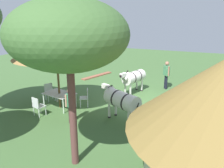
% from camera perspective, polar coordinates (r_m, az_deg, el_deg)
% --- Properties ---
extents(ground_plane, '(36.00, 36.00, 0.00)m').
position_cam_1_polar(ground_plane, '(12.36, 6.46, -3.93)').
color(ground_plane, '#446836').
extents(shade_umbrella, '(3.98, 3.98, 3.43)m').
position_cam_1_polar(shade_umbrella, '(10.82, -13.93, 8.87)').
color(shade_umbrella, brown).
rests_on(shade_umbrella, ground_plane).
extents(patio_dining_table, '(1.62, 1.24, 0.74)m').
position_cam_1_polar(patio_dining_table, '(11.37, -13.10, -2.63)').
color(patio_dining_table, silver).
rests_on(patio_dining_table, ground_plane).
extents(patio_chair_near_hut, '(0.53, 0.52, 0.90)m').
position_cam_1_polar(patio_chair_near_hut, '(10.72, -18.24, -5.13)').
color(patio_chair_near_hut, silver).
rests_on(patio_chair_near_hut, ground_plane).
extents(patio_chair_near_lawn, '(0.58, 0.59, 0.90)m').
position_cam_1_polar(patio_chair_near_lawn, '(11.33, -6.68, -3.12)').
color(patio_chair_near_lawn, white).
rests_on(patio_chair_near_lawn, ground_plane).
extents(patio_chair_east_end, '(0.58, 0.59, 0.90)m').
position_cam_1_polar(patio_chair_east_end, '(12.52, -15.51, -1.64)').
color(patio_chair_east_end, silver).
rests_on(patio_chair_east_end, ground_plane).
extents(guest_beside_umbrella, '(0.28, 0.54, 1.54)m').
position_cam_1_polar(guest_beside_umbrella, '(9.62, -10.44, -4.49)').
color(guest_beside_umbrella, black).
rests_on(guest_beside_umbrella, ground_plane).
extents(standing_watcher, '(0.45, 0.51, 1.72)m').
position_cam_1_polar(standing_watcher, '(14.14, 13.57, 2.83)').
color(standing_watcher, black).
rests_on(standing_watcher, ground_plane).
extents(zebra_nearest_camera, '(1.09, 2.15, 1.48)m').
position_cam_1_polar(zebra_nearest_camera, '(13.07, 5.43, 1.65)').
color(zebra_nearest_camera, silver).
rests_on(zebra_nearest_camera, ground_plane).
extents(zebra_by_umbrella, '(0.77, 2.13, 1.49)m').
position_cam_1_polar(zebra_by_umbrella, '(11.04, 22.78, -2.58)').
color(zebra_by_umbrella, silver).
rests_on(zebra_by_umbrella, ground_plane).
extents(zebra_toward_hut, '(2.09, 1.36, 1.49)m').
position_cam_1_polar(zebra_toward_hut, '(9.60, 2.33, -4.04)').
color(zebra_toward_hut, silver).
rests_on(zebra_toward_hut, ground_plane).
extents(acacia_tree_behind_hut, '(3.24, 3.24, 4.90)m').
position_cam_1_polar(acacia_tree_behind_hut, '(6.16, -10.95, 11.93)').
color(acacia_tree_behind_hut, brown).
rests_on(acacia_tree_behind_hut, ground_plane).
extents(brick_patio_kerb, '(1.27, 2.76, 0.08)m').
position_cam_1_polar(brick_patio_kerb, '(16.88, -3.77, 2.11)').
color(brick_patio_kerb, '#98573F').
rests_on(brick_patio_kerb, ground_plane).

